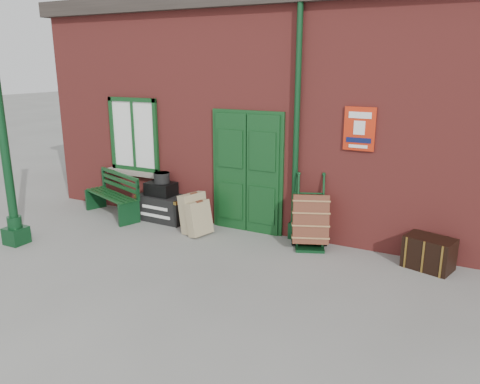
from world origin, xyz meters
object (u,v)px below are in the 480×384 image
Objects in this scene: dark_trunk at (429,253)px; porter_trolley at (310,220)px; bench at (114,194)px; houdini_trunk at (164,207)px.

porter_trolley is at bearing -164.66° from dark_trunk.
bench reaches higher than houdini_trunk.
porter_trolley is 1.94m from dark_trunk.
houdini_trunk is 5.02m from dark_trunk.
dark_trunk is (1.93, -0.02, -0.23)m from porter_trolley.
porter_trolley reaches higher than houdini_trunk.
bench is 1.52× the size of houdini_trunk.
bench is 2.25× the size of dark_trunk.
dark_trunk is at bearing 22.18° from bench.
porter_trolley is (4.17, 0.21, 0.01)m from bench.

